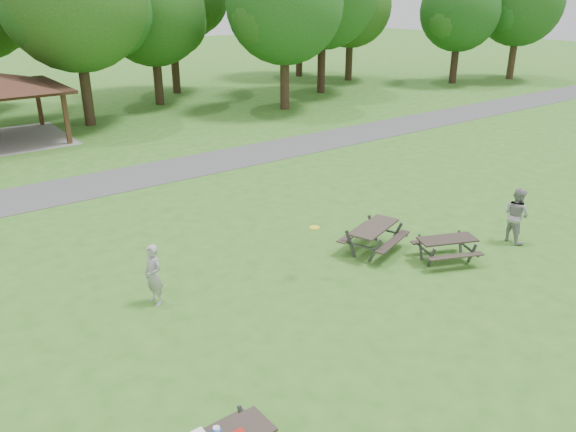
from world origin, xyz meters
The scene contains 13 objects.
ground centered at (0.00, 0.00, 0.00)m, with size 160.00×160.00×0.00m, color #32691E.
asphalt_path centered at (0.00, 14.00, 0.01)m, with size 120.00×3.20×0.02m, color #464649.
tree_row_e centered at (2.10, 25.03, 6.78)m, with size 8.40×8.00×11.02m.
tree_row_f centered at (8.09, 28.53, 5.84)m, with size 7.35×7.00×9.55m.
tree_row_g centered at (14.09, 22.03, 6.33)m, with size 7.77×7.40×10.25m.
tree_row_i centered at (26.08, 29.03, 5.91)m, with size 7.14×6.80×9.52m.
tree_row_j centered at (32.08, 22.53, 5.56)m, with size 6.72×6.40×8.96m.
tree_flank_right centered at (38.09, 21.03, 6.15)m, with size 7.56×7.20×9.97m.
picnic_table_middle centered at (3.34, 2.76, 0.61)m, with size 2.31×2.08×0.83m.
picnic_table_far centered at (4.57, 1.00, 0.54)m, with size 2.08×1.91×0.73m.
frisbee_in_flight centered at (0.85, 2.58, 1.46)m, with size 0.37×0.37×0.02m.
frisbee_thrower centered at (-3.33, 3.83, 0.80)m, with size 0.59×0.38×1.61m, color #9C9B9E.
frisbee_catcher centered at (7.41, 0.63, 0.89)m, with size 0.87×0.68×1.78m, color gray.
Camera 1 is at (-8.01, -8.23, 7.48)m, focal length 35.00 mm.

